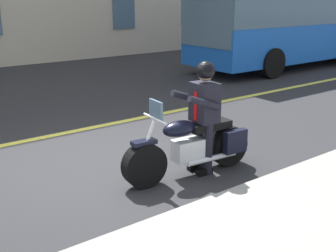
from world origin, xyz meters
TOP-DOWN VIEW (x-y plane):
  - ground_plane at (0.00, 0.00)m, footprint 80.00×80.00m
  - lane_center_stripe at (0.00, -2.00)m, footprint 60.00×0.16m
  - motorcycle_main at (-0.77, 1.06)m, footprint 2.22×0.70m
  - rider_main at (-0.96, 1.08)m, footprint 0.65×0.58m
  - bus_far at (-11.47, -4.57)m, footprint 11.05×2.70m

SIDE VIEW (x-z plane):
  - ground_plane at x=0.00m, z-range 0.00..0.00m
  - lane_center_stripe at x=0.00m, z-range 0.00..0.01m
  - motorcycle_main at x=-0.77m, z-range -0.18..1.08m
  - rider_main at x=-0.96m, z-range 0.17..1.91m
  - bus_far at x=-11.47m, z-range 0.22..3.52m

